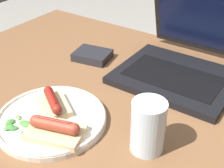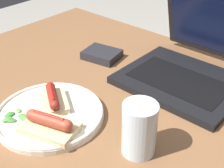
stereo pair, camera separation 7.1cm
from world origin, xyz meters
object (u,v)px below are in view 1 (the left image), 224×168
drinking_glass (148,126)px  external_drive (92,55)px  laptop (183,59)px  plate (51,119)px

drinking_glass → external_drive: drinking_glass is taller
laptop → drinking_glass: laptop is taller
laptop → external_drive: size_ratio=2.68×
plate → drinking_glass: (0.21, 0.05, 0.05)m
plate → external_drive: external_drive is taller
laptop → external_drive: bearing=-164.0°
drinking_glass → external_drive: size_ratio=0.94×
external_drive → laptop: bearing=5.2°
plate → external_drive: 0.31m
laptop → plate: (-0.15, -0.36, -0.04)m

